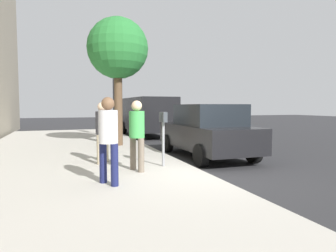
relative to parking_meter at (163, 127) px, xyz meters
The scene contains 10 objects.
ground_plane 1.58m from the parking_meter, 136.98° to the right, with size 80.00×80.00×0.00m, color #2B2B2D.
sidewalk_slab 2.64m from the parking_meter, 108.83° to the left, with size 28.00×6.00×0.15m, color #B7B2A8.
parking_meter is the anchor object (origin of this frame).
pedestrian_at_meter 0.83m from the parking_meter, 111.65° to the left, with size 0.50×0.37×1.70m.
pedestrian_bystander 2.09m from the parking_meter, 129.97° to the left, with size 0.49×0.38×1.74m.
parking_officer 1.72m from the parking_meter, 56.55° to the left, with size 0.45×0.36×1.67m.
parked_sedan_near 2.63m from the parking_meter, 52.41° to the right, with size 4.41×2.00×1.77m.
parked_van_far 9.39m from the parking_meter, 12.76° to the right, with size 5.25×2.22×2.18m.
street_tree 5.31m from the parking_meter, ahead, with size 2.39×2.39×5.02m.
traffic_signal 7.90m from the parking_meter, ahead, with size 0.24×0.44×3.60m.
Camera 1 is at (-6.47, 3.17, 1.71)m, focal length 31.73 mm.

